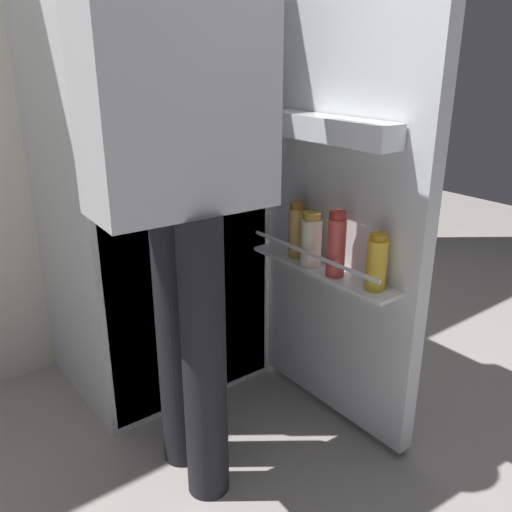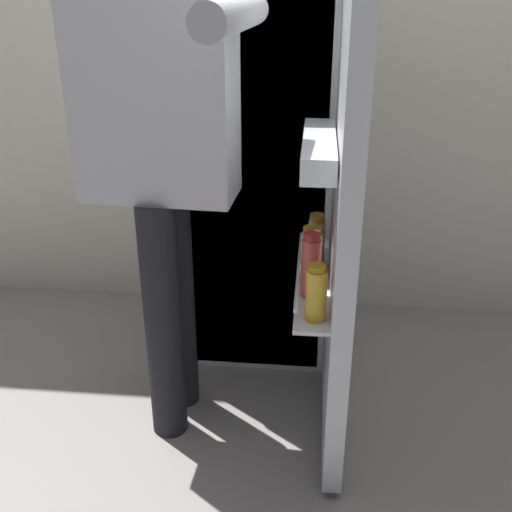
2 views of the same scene
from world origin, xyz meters
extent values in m
plane|color=gray|center=(0.00, 0.00, 0.00)|extent=(6.94, 6.94, 0.00)
cube|color=silver|center=(0.00, 0.87, 1.28)|extent=(4.40, 0.10, 2.57)
cube|color=silver|center=(0.00, 0.53, 0.87)|extent=(0.66, 0.57, 1.73)
cube|color=white|center=(0.00, 0.25, 0.87)|extent=(0.62, 0.01, 1.69)
cube|color=white|center=(0.00, 0.30, 0.86)|extent=(0.58, 0.09, 0.01)
cube|color=silver|center=(0.36, -0.08, 0.87)|extent=(0.06, 0.65, 1.67)
cube|color=white|center=(0.28, -0.08, 0.56)|extent=(0.10, 0.57, 0.01)
cylinder|color=silver|center=(0.23, -0.08, 0.62)|extent=(0.01, 0.54, 0.01)
cube|color=white|center=(0.28, -0.08, 0.99)|extent=(0.09, 0.48, 0.07)
cylinder|color=#DB4C47|center=(0.27, -0.14, 0.65)|extent=(0.06, 0.06, 0.18)
cylinder|color=#B22D28|center=(0.27, -0.14, 0.75)|extent=(0.05, 0.05, 0.02)
cylinder|color=#EDE5CC|center=(0.27, -0.04, 0.64)|extent=(0.07, 0.07, 0.15)
cylinder|color=#B78933|center=(0.27, -0.04, 0.72)|extent=(0.06, 0.06, 0.02)
cylinder|color=gold|center=(0.29, -0.29, 0.64)|extent=(0.06, 0.06, 0.15)
cylinder|color=#BC8419|center=(0.29, -0.29, 0.72)|extent=(0.05, 0.05, 0.02)
cylinder|color=tan|center=(0.28, 0.05, 0.64)|extent=(0.05, 0.05, 0.16)
cylinder|color=#996623|center=(0.28, 0.05, 0.73)|extent=(0.05, 0.05, 0.02)
cylinder|color=black|center=(-0.19, 0.03, 0.41)|extent=(0.12, 0.12, 0.83)
cylinder|color=black|center=(-0.20, -0.13, 0.41)|extent=(0.12, 0.12, 0.83)
cube|color=silver|center=(-0.19, -0.05, 1.12)|extent=(0.46, 0.25, 0.59)
cylinder|color=silver|center=(-0.18, 0.18, 1.10)|extent=(0.08, 0.08, 0.55)
cylinder|color=silver|center=(0.07, -0.29, 1.35)|extent=(0.11, 0.56, 0.08)
camera|label=1|loc=(-0.85, -1.22, 1.20)|focal=38.37mm
camera|label=2|loc=(0.27, -1.76, 1.43)|focal=42.32mm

